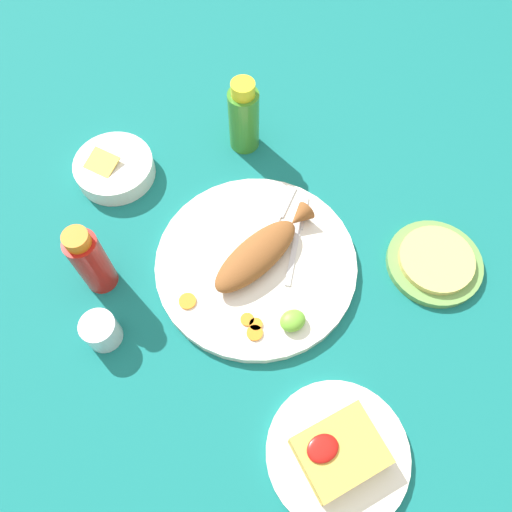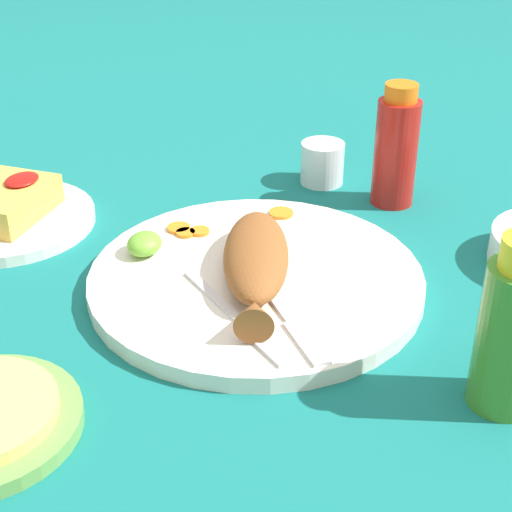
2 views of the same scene
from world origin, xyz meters
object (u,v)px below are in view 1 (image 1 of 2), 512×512
Objects in this scene: main_plate at (256,263)px; fork_far at (297,233)px; salt_cup at (103,334)px; tortilla_plate at (434,263)px; hot_sauce_bottle_green at (244,117)px; side_plate_fries at (338,453)px; fried_fish at (260,252)px; fork_near at (277,220)px; guacamole_bowl at (114,168)px; hot_sauce_bottle_red at (91,261)px.

main_plate is 0.09m from fork_far.
salt_cup reaches higher than tortilla_plate.
salt_cup is (0.39, 0.26, -0.05)m from hot_sauce_bottle_green.
hot_sauce_bottle_green is 0.61m from side_plate_fries.
fried_fish is 1.50× the size of fork_near.
side_plate_fries is 1.41× the size of guacamole_bowl.
hot_sauce_bottle_red is 1.04× the size of guacamole_bowl.
tortilla_plate is at bearing -149.33° from side_plate_fries.
hot_sauce_bottle_green is at bearing 169.82° from guacamole_bowl.
hot_sauce_bottle_green reaches higher than main_plate.
side_plate_fries is at bearing 30.67° from tortilla_plate.
hot_sauce_bottle_red is at bearing 115.14° from fork_far.
hot_sauce_bottle_green is 0.44m from tortilla_plate.
fried_fish is at bearing -98.15° from side_plate_fries.
main_plate is 2.11× the size of tortilla_plate.
hot_sauce_bottle_green reaches higher than hot_sauce_bottle_red.
guacamole_bowl is (0.26, -0.05, -0.05)m from hot_sauce_bottle_green.
fork_near is at bearing -43.76° from tortilla_plate.
salt_cup is 0.58m from tortilla_plate.
fried_fish is 1.43× the size of hot_sauce_bottle_green.
salt_cup is at bearing 73.58° from hot_sauce_bottle_red.
hot_sauce_bottle_red is at bearing 132.62° from fork_near.
hot_sauce_bottle_green is at bearing -156.39° from hot_sauce_bottle_red.
hot_sauce_bottle_green is 0.94× the size of tortilla_plate.
fork_far is 0.38m from salt_cup.
fork_near reaches higher than side_plate_fries.
fork_near is (-0.06, -0.05, -0.02)m from fried_fish.
hot_sauce_bottle_green is at bearing -112.85° from main_plate.
guacamole_bowl is (0.11, -0.64, 0.01)m from side_plate_fries.
main_plate is at bearing 116.15° from guacamole_bowl.
hot_sauce_bottle_red reaches higher than fork_far.
tortilla_plate is at bearing 113.18° from hot_sauce_bottle_green.
side_plate_fries is at bearing 99.91° from guacamole_bowl.
fried_fish is 0.08m from fork_near.
main_plate reaches higher than tortilla_plate.
side_plate_fries is (-0.21, 0.44, -0.07)m from hot_sauce_bottle_red.
tortilla_plate is (-0.17, 0.40, -0.07)m from hot_sauce_bottle_green.
tortilla_plate is (-0.32, -0.19, 0.00)m from side_plate_fries.
guacamole_bowl reaches higher than fork_near.
hot_sauce_bottle_red is 0.73× the size of side_plate_fries.
fried_fish is (-0.01, -0.00, 0.03)m from main_plate.
tortilla_plate is (-0.53, 0.25, -0.07)m from hot_sauce_bottle_red.
side_plate_fries is at bearing -161.21° from fork_far.
main_plate is 0.28m from hot_sauce_bottle_red.
main_plate is 2.34× the size of fork_near.
hot_sauce_bottle_red reaches higher than side_plate_fries.
fork_near is 1.00× the size of fork_far.
hot_sauce_bottle_red is (0.25, -0.10, 0.07)m from main_plate.
fried_fish reaches higher than tortilla_plate.
fork_far is 2.61× the size of salt_cup.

